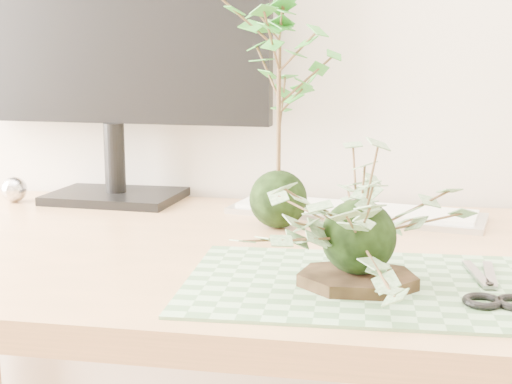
# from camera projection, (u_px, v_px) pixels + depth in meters

# --- Properties ---
(desk) EXTENTS (1.60, 0.70, 0.74)m
(desk) POSITION_uv_depth(u_px,v_px,m) (308.00, 305.00, 1.07)
(desk) COLOR tan
(desk) RESTS_ON ground_plane
(cutting_mat) EXTENTS (0.45, 0.31, 0.00)m
(cutting_mat) POSITION_uv_depth(u_px,v_px,m) (364.00, 284.00, 0.88)
(cutting_mat) COLOR #4D794B
(cutting_mat) RESTS_ON desk
(stone_dish) EXTENTS (0.16, 0.16, 0.01)m
(stone_dish) POSITION_uv_depth(u_px,v_px,m) (357.00, 279.00, 0.87)
(stone_dish) COLOR black
(stone_dish) RESTS_ON cutting_mat
(ivy_kokedama) EXTENTS (0.34, 0.34, 0.18)m
(ivy_kokedama) POSITION_uv_depth(u_px,v_px,m) (359.00, 202.00, 0.85)
(ivy_kokedama) COLOR black
(ivy_kokedama) RESTS_ON stone_dish
(maple_kokedama) EXTENTS (0.25, 0.25, 0.40)m
(maple_kokedama) POSITION_uv_depth(u_px,v_px,m) (279.00, 56.00, 1.13)
(maple_kokedama) COLOR black
(maple_kokedama) RESTS_ON desk
(keyboard) EXTENTS (0.46, 0.22, 0.02)m
(keyboard) POSITION_uv_depth(u_px,v_px,m) (355.00, 212.00, 1.26)
(keyboard) COLOR #BBBBBB
(keyboard) RESTS_ON desk
(monitor) EXTENTS (0.62, 0.19, 0.55)m
(monitor) POSITION_uv_depth(u_px,v_px,m) (112.00, 37.00, 1.36)
(monitor) COLOR black
(monitor) RESTS_ON desk
(foil_ball) EXTENTS (0.05, 0.05, 0.05)m
(foil_ball) POSITION_uv_depth(u_px,v_px,m) (14.00, 189.00, 1.39)
(foil_ball) COLOR white
(foil_ball) RESTS_ON desk
(scissors) EXTENTS (0.08, 0.18, 0.01)m
(scissors) POSITION_uv_depth(u_px,v_px,m) (494.00, 295.00, 0.82)
(scissors) COLOR gray
(scissors) RESTS_ON cutting_mat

